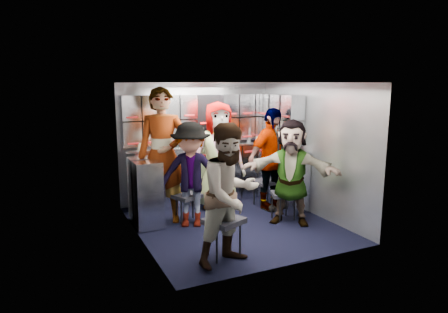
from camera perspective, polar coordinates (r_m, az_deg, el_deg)
name	(u,v)px	position (r m, az deg, el deg)	size (l,w,h in m)	color
floor	(234,224)	(6.09, 1.39, -9.66)	(3.00, 3.00, 0.00)	black
wall_back	(197,142)	(7.17, -3.90, 2.06)	(2.80, 0.04, 2.10)	gray
wall_left	(138,164)	(5.35, -12.12, -1.03)	(0.04, 3.00, 2.10)	gray
wall_right	(312,149)	(6.55, 12.48, 1.04)	(0.04, 3.00, 2.10)	gray
ceiling	(234,83)	(5.72, 1.48, 10.52)	(2.80, 3.00, 0.02)	silver
cart_bank_back	(201,175)	(7.08, -3.24, -2.61)	(2.68, 0.38, 0.99)	#A3A7B3
cart_bank_left	(145,192)	(6.05, -11.18, -5.06)	(0.38, 0.76, 0.99)	#A3A7B3
counter	(201,146)	(6.98, -3.28, 1.55)	(2.68, 0.42, 0.03)	silver
locker_bank_back	(200,118)	(6.98, -3.50, 5.47)	(2.68, 0.28, 0.82)	#A3A7B3
locker_bank_right	(281,119)	(6.98, 8.14, 5.39)	(0.28, 1.00, 0.82)	#A3A7B3
right_cabinet	(283,176)	(7.05, 8.37, -2.73)	(0.28, 1.20, 1.00)	#A3A7B3
coffee_niche	(208,119)	(7.10, -2.32, 5.41)	(0.46, 0.16, 0.84)	black
red_latch_strip	(206,155)	(6.82, -2.64, 0.19)	(2.60, 0.02, 0.03)	#A3191B
jump_seat_near_left	(224,223)	(4.87, -0.01, -9.46)	(0.54, 0.53, 0.49)	black
jump_seat_mid_left	(187,198)	(6.11, -5.30, -5.85)	(0.47, 0.45, 0.43)	black
jump_seat_center	(214,184)	(6.86, -1.41, -3.88)	(0.48, 0.46, 0.45)	black
jump_seat_mid_right	(265,183)	(6.91, 5.85, -3.83)	(0.41, 0.40, 0.45)	black
jump_seat_near_right	(284,196)	(6.27, 8.51, -5.56)	(0.46, 0.45, 0.43)	black
attendant_standing	(163,156)	(6.05, -8.73, 0.14)	(0.75, 0.49, 2.04)	black
attendant_arc_a	(231,195)	(4.60, 0.94, -5.50)	(0.81, 0.63, 1.66)	black
attendant_arc_b	(191,175)	(5.85, -4.76, -2.63)	(1.00, 0.57, 1.55)	black
attendant_arc_c	(218,156)	(6.59, -0.81, 0.01)	(0.88, 0.57, 1.80)	black
attendant_arc_d	(271,159)	(6.66, 6.71, -0.37)	(1.00, 0.41, 1.70)	black
attendant_arc_e	(291,172)	(6.02, 9.56, -2.22)	(1.46, 0.47, 1.57)	black
bottle_left	(186,140)	(6.82, -5.39, 2.40)	(0.07, 0.07, 0.23)	white
bottle_mid	(195,138)	(6.86, -4.22, 2.67)	(0.06, 0.06, 0.27)	white
bottle_right	(249,135)	(7.30, 3.57, 3.10)	(0.07, 0.07, 0.26)	white
cup_left	(140,146)	(6.59, -11.91, 1.44)	(0.09, 0.09, 0.11)	tan
cup_right	(257,139)	(7.39, 4.75, 2.52)	(0.08, 0.08, 0.10)	tan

